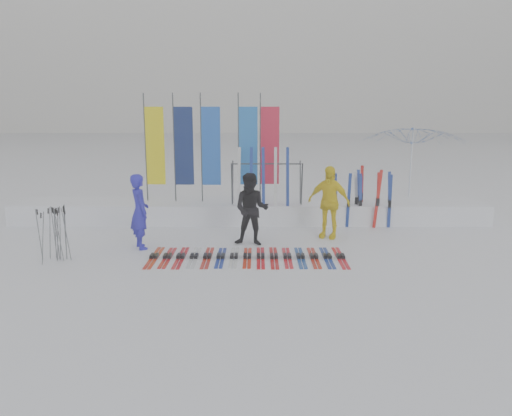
{
  "coord_description": "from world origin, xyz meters",
  "views": [
    {
      "loc": [
        0.23,
        -10.15,
        3.35
      ],
      "look_at": [
        0.2,
        1.6,
        1.0
      ],
      "focal_mm": 35.0,
      "sensor_mm": 36.0,
      "label": 1
    }
  ],
  "objects_px": {
    "person_blue": "(140,211)",
    "person_black": "(252,209)",
    "tent_canopy": "(412,168)",
    "ski_rack": "(267,177)",
    "person_yellow": "(329,202)",
    "ski_row": "(247,256)"
  },
  "relations": [
    {
      "from": "person_blue",
      "to": "ski_rack",
      "type": "distance_m",
      "value": 4.08
    },
    {
      "from": "person_blue",
      "to": "tent_canopy",
      "type": "relative_size",
      "value": 0.57
    },
    {
      "from": "tent_canopy",
      "to": "ski_rack",
      "type": "bearing_deg",
      "value": -159.69
    },
    {
      "from": "tent_canopy",
      "to": "person_yellow",
      "type": "bearing_deg",
      "value": -133.72
    },
    {
      "from": "ski_row",
      "to": "ski_rack",
      "type": "relative_size",
      "value": 2.17
    },
    {
      "from": "person_blue",
      "to": "ski_row",
      "type": "xyz_separation_m",
      "value": [
        2.61,
        -0.83,
        -0.88
      ]
    },
    {
      "from": "person_yellow",
      "to": "person_blue",
      "type": "bearing_deg",
      "value": -142.02
    },
    {
      "from": "person_blue",
      "to": "ski_rack",
      "type": "relative_size",
      "value": 0.89
    },
    {
      "from": "person_blue",
      "to": "person_yellow",
      "type": "xyz_separation_m",
      "value": [
        4.71,
        1.04,
        0.04
      ]
    },
    {
      "from": "person_blue",
      "to": "person_black",
      "type": "distance_m",
      "value": 2.71
    },
    {
      "from": "person_blue",
      "to": "person_yellow",
      "type": "height_order",
      "value": "person_yellow"
    },
    {
      "from": "person_yellow",
      "to": "ski_rack",
      "type": "xyz_separation_m",
      "value": [
        -1.59,
        1.55,
        0.43
      ]
    },
    {
      "from": "person_black",
      "to": "tent_canopy",
      "type": "relative_size",
      "value": 0.56
    },
    {
      "from": "person_yellow",
      "to": "person_black",
      "type": "bearing_deg",
      "value": -134.34
    },
    {
      "from": "ski_rack",
      "to": "person_yellow",
      "type": "bearing_deg",
      "value": -44.15
    },
    {
      "from": "person_blue",
      "to": "person_black",
      "type": "bearing_deg",
      "value": -111.37
    },
    {
      "from": "person_blue",
      "to": "ski_rack",
      "type": "xyz_separation_m",
      "value": [
        3.11,
        2.59,
        0.47
      ]
    },
    {
      "from": "person_blue",
      "to": "person_yellow",
      "type": "relative_size",
      "value": 0.96
    },
    {
      "from": "person_black",
      "to": "ski_rack",
      "type": "height_order",
      "value": "ski_rack"
    },
    {
      "from": "person_black",
      "to": "person_yellow",
      "type": "bearing_deg",
      "value": 30.15
    },
    {
      "from": "person_blue",
      "to": "person_black",
      "type": "relative_size",
      "value": 1.01
    },
    {
      "from": "person_blue",
      "to": "ski_row",
      "type": "distance_m",
      "value": 2.87
    }
  ]
}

